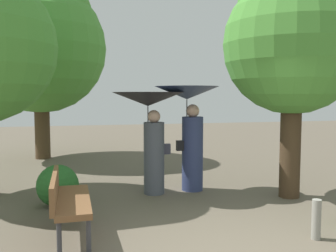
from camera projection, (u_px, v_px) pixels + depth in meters
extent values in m
cylinder|color=#474C56|center=(154.00, 158.00, 7.12)|extent=(0.39, 0.39, 1.38)
sphere|color=tan|center=(154.00, 116.00, 7.06)|extent=(0.25, 0.25, 0.25)
cylinder|color=#333338|center=(148.00, 127.00, 7.03)|extent=(0.02, 0.02, 0.79)
cone|color=black|center=(148.00, 99.00, 6.99)|extent=(1.36, 1.36, 0.26)
cube|color=#333342|center=(167.00, 149.00, 7.20)|extent=(0.14, 0.10, 0.20)
cylinder|color=navy|center=(192.00, 154.00, 7.39)|extent=(0.42, 0.42, 1.47)
sphere|color=tan|center=(193.00, 111.00, 7.31)|extent=(0.26, 0.26, 0.26)
cylinder|color=#333338|center=(187.00, 121.00, 7.29)|extent=(0.02, 0.02, 0.85)
cone|color=#38476B|center=(187.00, 93.00, 7.24)|extent=(1.26, 1.26, 0.25)
cube|color=black|center=(180.00, 146.00, 7.28)|extent=(0.14, 0.10, 0.20)
cylinder|color=#38383D|center=(89.00, 235.00, 4.46)|extent=(0.06, 0.06, 0.44)
cylinder|color=#38383D|center=(59.00, 238.00, 4.38)|extent=(0.06, 0.06, 0.44)
cylinder|color=#38383D|center=(85.00, 203.00, 5.75)|extent=(0.06, 0.06, 0.44)
cylinder|color=#38383D|center=(62.00, 205.00, 5.67)|extent=(0.06, 0.06, 0.44)
cube|color=brown|center=(73.00, 201.00, 5.05)|extent=(0.46, 1.51, 0.08)
cube|color=brown|center=(55.00, 188.00, 4.97)|extent=(0.08, 1.50, 0.35)
cylinder|color=#42301E|center=(292.00, 96.00, 6.78)|extent=(0.38, 0.38, 3.75)
sphere|color=#4C9338|center=(293.00, 44.00, 6.71)|extent=(2.54, 2.54, 2.54)
sphere|color=#4C9338|center=(294.00, 2.00, 6.64)|extent=(2.03, 2.03, 2.03)
cylinder|color=#4C3823|center=(41.00, 85.00, 10.97)|extent=(0.44, 0.44, 4.39)
sphere|color=#4C9338|center=(40.00, 47.00, 10.88)|extent=(3.85, 3.85, 3.85)
sphere|color=#4C9338|center=(39.00, 17.00, 10.81)|extent=(3.08, 3.08, 3.08)
sphere|color=#235B23|center=(58.00, 185.00, 6.34)|extent=(0.71, 0.71, 0.71)
cylinder|color=gray|center=(316.00, 219.00, 4.88)|extent=(0.12, 0.12, 0.53)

